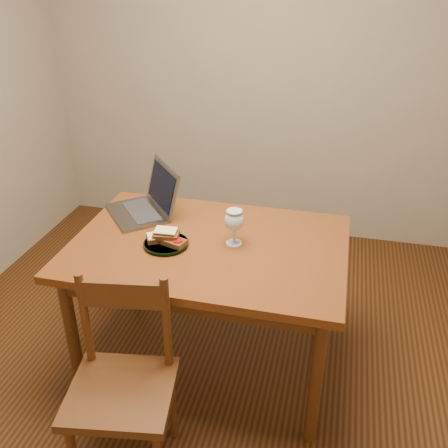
% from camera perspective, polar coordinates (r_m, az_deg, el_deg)
% --- Properties ---
extents(floor, '(3.20, 3.20, 0.02)m').
position_cam_1_polar(floor, '(2.83, -2.32, -15.48)').
color(floor, black).
rests_on(floor, ground).
extents(back_wall, '(3.20, 0.02, 2.60)m').
position_cam_1_polar(back_wall, '(3.67, 4.48, 18.04)').
color(back_wall, gray).
rests_on(back_wall, floor).
extents(table, '(1.30, 0.90, 0.74)m').
position_cam_1_polar(table, '(2.42, -1.78, -3.95)').
color(table, '#52230D').
rests_on(table, floor).
extents(chair, '(0.47, 0.45, 0.44)m').
position_cam_1_polar(chair, '(2.10, -11.64, -16.82)').
color(chair, '#41230D').
rests_on(chair, floor).
extents(plate, '(0.21, 0.21, 0.02)m').
position_cam_1_polar(plate, '(2.37, -6.63, -2.27)').
color(plate, black).
rests_on(plate, table).
extents(sandwich_cheese, '(0.14, 0.12, 0.04)m').
position_cam_1_polar(sandwich_cheese, '(2.37, -7.39, -1.47)').
color(sandwich_cheese, '#381E0C').
rests_on(sandwich_cheese, plate).
extents(sandwich_tomato, '(0.13, 0.10, 0.04)m').
position_cam_1_polar(sandwich_tomato, '(2.33, -5.81, -1.94)').
color(sandwich_tomato, '#381E0C').
rests_on(sandwich_tomato, plate).
extents(sandwich_top, '(0.13, 0.08, 0.04)m').
position_cam_1_polar(sandwich_top, '(2.34, -6.66, -1.12)').
color(sandwich_top, '#381E0C').
rests_on(sandwich_top, plate).
extents(milk_glass, '(0.09, 0.09, 0.18)m').
position_cam_1_polar(milk_glass, '(2.33, 1.17, -0.38)').
color(milk_glass, white).
rests_on(milk_glass, table).
extents(laptop, '(0.47, 0.47, 0.25)m').
position_cam_1_polar(laptop, '(2.66, -8.61, 2.65)').
color(laptop, slate).
rests_on(laptop, table).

